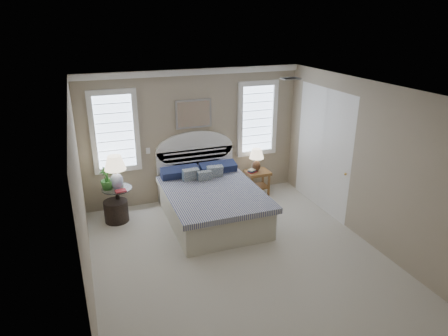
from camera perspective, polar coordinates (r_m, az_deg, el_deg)
floor at (r=6.59m, az=2.20°, el=-12.69°), size 4.50×5.00×0.01m
ceiling at (r=5.57m, az=2.58°, el=11.13°), size 4.50×5.00×0.01m
wall_back at (r=8.18m, az=-4.34°, el=4.56°), size 4.50×0.02×2.70m
wall_left at (r=5.56m, az=-19.67°, el=-4.78°), size 0.02×5.00×2.70m
wall_right at (r=7.07m, az=19.47°, el=0.74°), size 0.02×5.00×2.70m
crown_molding at (r=7.88m, az=-4.51°, el=13.52°), size 4.50×0.08×0.12m
hvac_vent at (r=6.81m, az=9.49°, el=12.49°), size 0.30×0.20×0.02m
switch_plate at (r=8.04m, az=-10.79°, el=2.44°), size 0.08×0.01×0.12m
window_left at (r=7.84m, az=-15.34°, el=5.03°), size 0.90×0.06×1.60m
window_right at (r=8.57m, az=4.75°, el=7.04°), size 0.90×0.06×1.60m
painting at (r=8.03m, az=-4.35°, el=7.71°), size 0.74×0.04×0.58m
closet_door at (r=8.01m, az=13.92°, el=2.51°), size 0.02×1.80×2.40m
bed at (r=7.59m, az=-1.95°, el=-4.52°), size 1.72×2.28×1.47m
side_table_left at (r=7.84m, az=-14.91°, el=-4.42°), size 0.56×0.56×0.63m
nightstand_right at (r=8.62m, az=4.82°, el=-1.37°), size 0.50×0.40×0.53m
floor_pot at (r=7.83m, az=-15.13°, el=-5.96°), size 0.50×0.50×0.41m
lamp_left at (r=7.59m, az=-15.26°, el=-0.07°), size 0.50×0.50×0.64m
lamp_right at (r=8.49m, az=4.67°, el=1.52°), size 0.37×0.37×0.50m
potted_plant at (r=7.65m, az=-16.41°, el=-1.44°), size 0.32×0.32×0.43m
books_left at (r=7.57m, az=-14.53°, el=-3.18°), size 0.22×0.18×0.03m
books_right at (r=8.50m, az=4.04°, el=-0.40°), size 0.21×0.18×0.07m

